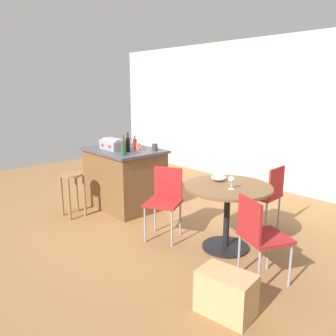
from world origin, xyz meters
TOP-DOWN VIEW (x-y plane):
  - ground_plane at (0.00, 0.00)m, footprint 8.80×8.80m
  - back_wall at (0.00, 2.72)m, footprint 8.00×0.10m
  - kitchen_island at (-0.61, 0.09)m, footprint 1.17×0.87m
  - wooden_stool at (-0.78, -0.71)m, footprint 0.31×0.31m
  - dining_table at (1.35, 0.14)m, footprint 0.99×0.99m
  - folding_chair_near at (1.37, 0.92)m, footprint 0.43×0.42m
  - folding_chair_far at (0.64, -0.18)m, footprint 0.55×0.55m
  - folding_chair_left at (2.00, -0.21)m, footprint 0.52×0.52m
  - toolbox at (-0.69, -0.05)m, footprint 0.40×0.25m
  - bottle_0 at (-0.58, 0.27)m, footprint 0.06×0.06m
  - bottle_1 at (-0.32, -0.12)m, footprint 0.07×0.07m
  - bottle_2 at (-0.20, -0.19)m, footprint 0.06×0.06m
  - bottle_3 at (-0.39, -0.07)m, footprint 0.07×0.07m
  - bottle_4 at (-0.40, 0.02)m, footprint 0.06×0.06m
  - cup_0 at (-0.40, 0.19)m, footprint 0.12×0.09m
  - cup_1 at (-0.86, 0.32)m, footprint 0.12×0.08m
  - cup_2 at (-0.19, 0.35)m, footprint 0.12×0.09m
  - wine_glass at (1.46, 0.05)m, footprint 0.07×0.07m
  - serving_bowl at (1.14, 0.23)m, footprint 0.18×0.18m
  - cardboard_box at (2.10, -0.80)m, footprint 0.50×0.36m

SIDE VIEW (x-z plane):
  - ground_plane at x=0.00m, z-range 0.00..0.00m
  - cardboard_box at x=2.10m, z-range 0.00..0.37m
  - wooden_stool at x=-0.78m, z-range 0.14..0.77m
  - kitchen_island at x=-0.61m, z-range 0.00..0.92m
  - folding_chair_left at x=2.00m, z-range 0.08..0.93m
  - folding_chair_near at x=1.37m, z-range 0.08..0.94m
  - folding_chair_far at x=0.64m, z-range 0.08..0.95m
  - dining_table at x=1.35m, z-range 0.20..0.96m
  - serving_bowl at x=1.14m, z-range 0.76..0.83m
  - wine_glass at x=1.46m, z-range 0.79..0.94m
  - cup_1 at x=-0.86m, z-range 0.92..1.00m
  - cup_0 at x=-0.40m, z-range 0.92..1.02m
  - cup_2 at x=-0.19m, z-range 0.92..1.02m
  - bottle_0 at x=-0.58m, z-range 0.89..1.09m
  - toolbox at x=-0.69m, z-range 0.91..1.08m
  - bottle_1 at x=-0.32m, z-range 0.89..1.10m
  - bottle_3 at x=-0.39m, z-range 0.89..1.14m
  - bottle_2 at x=-0.20m, z-range 0.89..1.14m
  - bottle_4 at x=-0.40m, z-range 0.88..1.16m
  - back_wall at x=0.00m, z-range 0.00..2.70m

